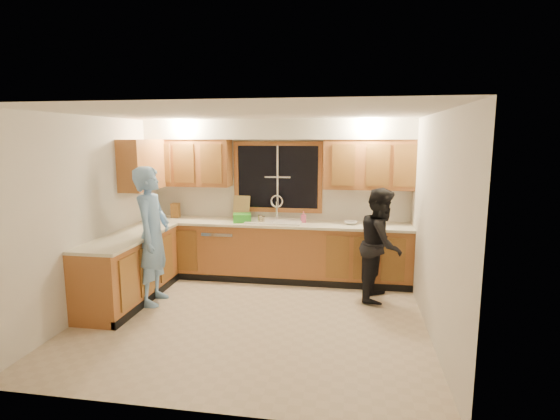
{
  "coord_description": "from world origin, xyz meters",
  "views": [
    {
      "loc": [
        1.19,
        -5.01,
        2.22
      ],
      "look_at": [
        0.24,
        0.65,
        1.27
      ],
      "focal_mm": 28.0,
      "sensor_mm": 36.0,
      "label": 1
    }
  ],
  "objects_px": {
    "dishwasher": "(223,251)",
    "man": "(152,236)",
    "stove": "(107,282)",
    "soap_bottle": "(303,217)",
    "knife_block": "(175,210)",
    "dish_crate": "(242,218)",
    "bowl": "(350,223)",
    "woman": "(381,244)",
    "sink": "(275,225)"
  },
  "relations": [
    {
      "from": "dish_crate",
      "to": "woman",
      "type": "bearing_deg",
      "value": -14.86
    },
    {
      "from": "sink",
      "to": "dish_crate",
      "type": "distance_m",
      "value": 0.53
    },
    {
      "from": "stove",
      "to": "dishwasher",
      "type": "bearing_deg",
      "value": 62.31
    },
    {
      "from": "dishwasher",
      "to": "dish_crate",
      "type": "bearing_deg",
      "value": -9.15
    },
    {
      "from": "sink",
      "to": "soap_bottle",
      "type": "distance_m",
      "value": 0.47
    },
    {
      "from": "dishwasher",
      "to": "soap_bottle",
      "type": "bearing_deg",
      "value": 2.38
    },
    {
      "from": "stove",
      "to": "knife_block",
      "type": "distance_m",
      "value": 2.05
    },
    {
      "from": "woman",
      "to": "knife_block",
      "type": "xyz_separation_m",
      "value": [
        -3.3,
        0.76,
        0.26
      ]
    },
    {
      "from": "man",
      "to": "knife_block",
      "type": "xyz_separation_m",
      "value": [
        -0.26,
        1.4,
        0.11
      ]
    },
    {
      "from": "dish_crate",
      "to": "dishwasher",
      "type": "bearing_deg",
      "value": 170.85
    },
    {
      "from": "stove",
      "to": "woman",
      "type": "relative_size",
      "value": 0.58
    },
    {
      "from": "dishwasher",
      "to": "knife_block",
      "type": "height_order",
      "value": "knife_block"
    },
    {
      "from": "woman",
      "to": "knife_block",
      "type": "height_order",
      "value": "woman"
    },
    {
      "from": "knife_block",
      "to": "dishwasher",
      "type": "bearing_deg",
      "value": -7.65
    },
    {
      "from": "man",
      "to": "bowl",
      "type": "xyz_separation_m",
      "value": [
        2.61,
        1.27,
        0.02
      ]
    },
    {
      "from": "bowl",
      "to": "soap_bottle",
      "type": "bearing_deg",
      "value": 176.62
    },
    {
      "from": "knife_block",
      "to": "bowl",
      "type": "xyz_separation_m",
      "value": [
        2.87,
        -0.14,
        -0.09
      ]
    },
    {
      "from": "dishwasher",
      "to": "stove",
      "type": "height_order",
      "value": "stove"
    },
    {
      "from": "dishwasher",
      "to": "woman",
      "type": "height_order",
      "value": "woman"
    },
    {
      "from": "sink",
      "to": "dish_crate",
      "type": "height_order",
      "value": "sink"
    },
    {
      "from": "man",
      "to": "bowl",
      "type": "bearing_deg",
      "value": -68.74
    },
    {
      "from": "woman",
      "to": "dish_crate",
      "type": "xyz_separation_m",
      "value": [
        -2.11,
        0.56,
        0.2
      ]
    },
    {
      "from": "bowl",
      "to": "dish_crate",
      "type": "bearing_deg",
      "value": -177.74
    },
    {
      "from": "stove",
      "to": "soap_bottle",
      "type": "distance_m",
      "value": 2.97
    },
    {
      "from": "stove",
      "to": "dish_crate",
      "type": "distance_m",
      "value": 2.24
    },
    {
      "from": "sink",
      "to": "dishwasher",
      "type": "bearing_deg",
      "value": -179.01
    },
    {
      "from": "stove",
      "to": "dish_crate",
      "type": "xyz_separation_m",
      "value": [
        1.29,
        1.75,
        0.53
      ]
    },
    {
      "from": "woman",
      "to": "soap_bottle",
      "type": "xyz_separation_m",
      "value": [
        -1.15,
        0.67,
        0.23
      ]
    },
    {
      "from": "dishwasher",
      "to": "knife_block",
      "type": "distance_m",
      "value": 1.06
    },
    {
      "from": "sink",
      "to": "woman",
      "type": "xyz_separation_m",
      "value": [
        1.6,
        -0.63,
        -0.09
      ]
    },
    {
      "from": "woman",
      "to": "knife_block",
      "type": "bearing_deg",
      "value": 88.15
    },
    {
      "from": "soap_bottle",
      "to": "knife_block",
      "type": "bearing_deg",
      "value": 177.51
    },
    {
      "from": "bowl",
      "to": "dishwasher",
      "type": "bearing_deg",
      "value": -179.69
    },
    {
      "from": "stove",
      "to": "woman",
      "type": "bearing_deg",
      "value": 19.37
    },
    {
      "from": "sink",
      "to": "bowl",
      "type": "xyz_separation_m",
      "value": [
        1.18,
        -0.0,
        0.08
      ]
    },
    {
      "from": "dishwasher",
      "to": "knife_block",
      "type": "relative_size",
      "value": 3.47
    },
    {
      "from": "stove",
      "to": "man",
      "type": "xyz_separation_m",
      "value": [
        0.36,
        0.55,
        0.48
      ]
    },
    {
      "from": "bowl",
      "to": "sink",
      "type": "bearing_deg",
      "value": 179.82
    },
    {
      "from": "dish_crate",
      "to": "bowl",
      "type": "xyz_separation_m",
      "value": [
        1.68,
        0.07,
        -0.04
      ]
    },
    {
      "from": "man",
      "to": "bowl",
      "type": "relative_size",
      "value": 9.04
    },
    {
      "from": "man",
      "to": "knife_block",
      "type": "relative_size",
      "value": 7.87
    },
    {
      "from": "woman",
      "to": "stove",
      "type": "bearing_deg",
      "value": 120.53
    },
    {
      "from": "sink",
      "to": "dish_crate",
      "type": "bearing_deg",
      "value": -172.14
    },
    {
      "from": "dishwasher",
      "to": "soap_bottle",
      "type": "height_order",
      "value": "soap_bottle"
    },
    {
      "from": "man",
      "to": "soap_bottle",
      "type": "distance_m",
      "value": 2.3
    },
    {
      "from": "knife_block",
      "to": "bowl",
      "type": "height_order",
      "value": "knife_block"
    },
    {
      "from": "knife_block",
      "to": "stove",
      "type": "bearing_deg",
      "value": -90.83
    },
    {
      "from": "dish_crate",
      "to": "soap_bottle",
      "type": "bearing_deg",
      "value": 6.52
    },
    {
      "from": "dishwasher",
      "to": "man",
      "type": "distance_m",
      "value": 1.48
    },
    {
      "from": "woman",
      "to": "soap_bottle",
      "type": "bearing_deg",
      "value": 71.0
    }
  ]
}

